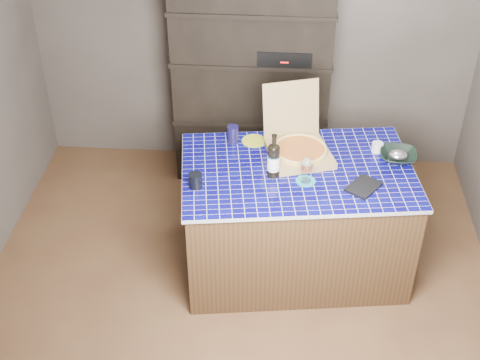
# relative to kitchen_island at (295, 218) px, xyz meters

# --- Properties ---
(room) EXTENTS (3.50, 3.50, 3.50)m
(room) POSITION_rel_kitchen_island_xyz_m (-0.37, -0.39, 0.84)
(room) COLOR brown
(room) RESTS_ON ground
(shelving_unit) EXTENTS (1.20, 0.41, 1.80)m
(shelving_unit) POSITION_rel_kitchen_island_xyz_m (-0.36, 1.14, 0.49)
(shelving_unit) COLOR black
(shelving_unit) RESTS_ON floor
(kitchen_island) EXTENTS (1.61, 1.14, 0.82)m
(kitchen_island) POSITION_rel_kitchen_island_xyz_m (0.00, 0.00, 0.00)
(kitchen_island) COLOR #422E1A
(kitchen_island) RESTS_ON floor
(pizza_box) EXTENTS (0.51, 0.56, 0.42)m
(pizza_box) POSITION_rel_kitchen_island_xyz_m (0.00, 0.17, 0.47)
(pizza_box) COLOR olive
(pizza_box) RESTS_ON kitchen_island
(mead_bottle) EXTENTS (0.08, 0.08, 0.31)m
(mead_bottle) POSITION_rel_kitchen_island_xyz_m (-0.16, -0.08, 0.53)
(mead_bottle) COLOR black
(mead_bottle) RESTS_ON kitchen_island
(teal_trivet) EXTENTS (0.13, 0.13, 0.01)m
(teal_trivet) POSITION_rel_kitchen_island_xyz_m (0.05, -0.13, 0.41)
(teal_trivet) COLOR teal
(teal_trivet) RESTS_ON kitchen_island
(wine_glass) EXTENTS (0.08, 0.08, 0.17)m
(wine_glass) POSITION_rel_kitchen_island_xyz_m (0.05, -0.13, 0.53)
(wine_glass) COLOR white
(wine_glass) RESTS_ON teal_trivet
(tumbler) EXTENTS (0.08, 0.08, 0.09)m
(tumbler) POSITION_rel_kitchen_island_xyz_m (-0.63, -0.23, 0.45)
(tumbler) COLOR black
(tumbler) RESTS_ON kitchen_island
(dvd_case) EXTENTS (0.25, 0.26, 0.02)m
(dvd_case) POSITION_rel_kitchen_island_xyz_m (0.41, -0.17, 0.42)
(dvd_case) COLOR black
(dvd_case) RESTS_ON kitchen_island
(bowl) EXTENTS (0.26, 0.26, 0.06)m
(bowl) POSITION_rel_kitchen_island_xyz_m (0.65, 0.16, 0.44)
(bowl) COLOR black
(bowl) RESTS_ON kitchen_island
(foil_contents) EXTENTS (0.12, 0.10, 0.06)m
(foil_contents) POSITION_rel_kitchen_island_xyz_m (0.65, 0.16, 0.45)
(foil_contents) COLOR silver
(foil_contents) RESTS_ON bowl
(white_jar) EXTENTS (0.08, 0.08, 0.06)m
(white_jar) POSITION_rel_kitchen_island_xyz_m (0.52, 0.25, 0.44)
(white_jar) COLOR silver
(white_jar) RESTS_ON kitchen_island
(navy_cup) EXTENTS (0.08, 0.08, 0.12)m
(navy_cup) POSITION_rel_kitchen_island_xyz_m (-0.44, 0.29, 0.47)
(navy_cup) COLOR black
(navy_cup) RESTS_ON kitchen_island
(green_trivet) EXTENTS (0.17, 0.17, 0.01)m
(green_trivet) POSITION_rel_kitchen_island_xyz_m (-0.30, 0.31, 0.41)
(green_trivet) COLOR #A6B226
(green_trivet) RESTS_ON kitchen_island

